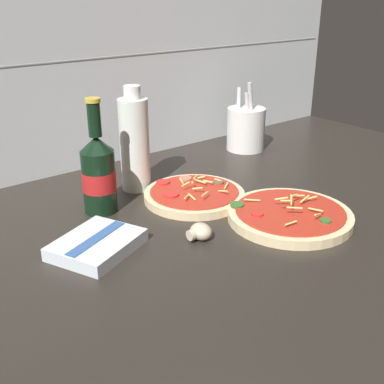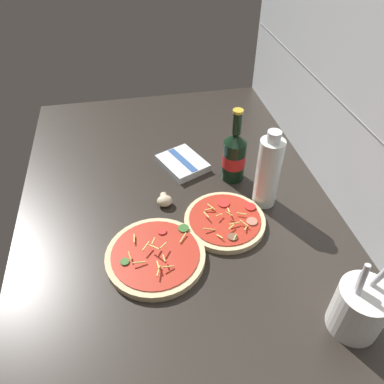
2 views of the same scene
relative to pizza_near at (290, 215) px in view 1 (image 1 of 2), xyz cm
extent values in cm
cube|color=#28231E|center=(-6.71, 8.35, -2.33)|extent=(160.00, 90.00, 2.50)
cube|color=silver|center=(-6.71, 53.85, 26.42)|extent=(160.00, 1.00, 60.00)
cube|color=gray|center=(-6.71, 53.30, 26.42)|extent=(156.80, 0.16, 0.30)
cylinder|color=beige|center=(0.02, -0.01, -0.14)|extent=(25.09, 25.09, 1.89)
cylinder|color=#B22D1E|center=(0.02, -0.01, 0.96)|extent=(22.08, 22.08, 0.30)
cylinder|color=red|center=(-6.50, 2.60, 1.31)|extent=(2.40, 2.40, 0.40)
cylinder|color=#336628|center=(-6.26, 7.94, 1.31)|extent=(2.86, 2.86, 0.40)
cylinder|color=#336628|center=(1.42, -7.59, 1.31)|extent=(2.19, 2.19, 0.40)
cylinder|color=#EADB6B|center=(-5.28, -4.73, 1.74)|extent=(2.90, 0.57, 0.40)
cylinder|color=#EADB6B|center=(0.60, -6.24, 2.35)|extent=(2.35, 0.80, 0.93)
cylinder|color=#EADB6B|center=(2.77, -4.10, 1.94)|extent=(0.59, 3.38, 0.89)
cylinder|color=#EADB6B|center=(4.61, 0.20, 2.27)|extent=(2.90, 0.53, 1.06)
cylinder|color=#EADB6B|center=(-3.22, 7.59, 1.63)|extent=(2.94, 2.34, 0.64)
cylinder|color=#EADB6B|center=(-0.40, 2.14, 3.07)|extent=(2.24, 2.08, 0.83)
cylinder|color=#EADB6B|center=(3.38, 1.82, 2.90)|extent=(1.95, 0.60, 0.64)
cylinder|color=#EADB6B|center=(6.17, 0.10, 2.04)|extent=(3.31, 1.45, 0.70)
cylinder|color=#EADB6B|center=(0.00, -0.09, 3.46)|extent=(2.63, 2.45, 1.08)
cylinder|color=#EADB6B|center=(5.43, 2.43, 2.04)|extent=(0.79, 2.88, 1.17)
cylinder|color=#EADB6B|center=(-1.71, -0.11, 3.71)|extent=(2.06, 1.36, 0.53)
cylinder|color=#EADB6B|center=(-1.30, -2.06, 2.77)|extent=(2.67, 2.20, 0.56)
cylinder|color=beige|center=(-8.55, 20.15, -0.20)|extent=(22.33, 22.33, 1.77)
cylinder|color=#B22D1E|center=(-8.55, 20.15, 0.83)|extent=(19.65, 19.65, 0.30)
cylinder|color=red|center=(-11.32, 28.25, 1.18)|extent=(3.15, 3.15, 0.40)
cylinder|color=brown|center=(-1.38, 20.30, 1.18)|extent=(2.56, 2.56, 0.40)
cylinder|color=red|center=(-14.16, 21.24, 1.18)|extent=(3.41, 3.41, 0.40)
cylinder|color=#B7755B|center=(-5.79, 26.95, 1.18)|extent=(3.02, 3.02, 0.40)
cylinder|color=#EADB6B|center=(-1.91, 17.02, 1.50)|extent=(2.16, 1.38, 0.96)
cylinder|color=#EADB6B|center=(-9.92, 21.52, 2.45)|extent=(2.18, 0.38, 0.77)
cylinder|color=#EADB6B|center=(-3.50, 24.54, 1.52)|extent=(2.30, 1.70, 0.88)
cylinder|color=#EADB6B|center=(-8.91, 18.53, 2.19)|extent=(1.47, 2.29, 0.97)
cylinder|color=#EADB6B|center=(-4.16, 20.67, 1.92)|extent=(1.50, 2.05, 0.49)
cylinder|color=#EADB6B|center=(-12.11, 16.50, 1.70)|extent=(0.45, 2.53, 0.98)
cylinder|color=#EADB6B|center=(-0.88, 20.77, 1.44)|extent=(1.80, 1.64, 0.95)
cylinder|color=#EADB6B|center=(-9.64, 15.18, 2.19)|extent=(2.44, 1.22, 0.38)
cylinder|color=#EADB6B|center=(-4.84, 24.37, 2.00)|extent=(2.45, 1.99, 0.74)
cylinder|color=#EADB6B|center=(-8.34, 21.19, 2.64)|extent=(1.47, 1.83, 0.93)
cylinder|color=#EADB6B|center=(-4.79, 14.90, 1.64)|extent=(0.58, 3.15, 1.27)
cylinder|color=#EADB6B|center=(-8.52, 24.84, 1.87)|extent=(1.49, 2.73, 0.41)
cylinder|color=#EADB6B|center=(-12.91, 17.29, 1.71)|extent=(2.55, 1.93, 0.79)
cylinder|color=#EADB6B|center=(-5.33, 21.85, 1.87)|extent=(0.76, 3.11, 0.47)
cylinder|color=black|center=(-27.65, 27.70, 5.53)|extent=(6.93, 6.93, 13.21)
cone|color=black|center=(-27.65, 27.70, 13.67)|extent=(6.93, 6.93, 3.07)
cylinder|color=black|center=(-27.65, 27.70, 18.62)|extent=(2.63, 2.63, 6.83)
cylinder|color=gold|center=(-27.65, 27.70, 22.44)|extent=(3.03, 3.03, 0.80)
cylinder|color=red|center=(-27.65, 27.70, 5.79)|extent=(7.00, 7.00, 4.23)
cylinder|color=silver|center=(-15.13, 33.64, 9.48)|extent=(6.76, 6.76, 21.12)
cylinder|color=white|center=(-15.13, 33.64, 21.48)|extent=(3.72, 3.72, 2.88)
cylinder|color=beige|center=(-20.90, 5.00, 0.50)|extent=(2.03, 2.03, 2.03)
ellipsoid|color=#C6B293|center=(-19.10, 5.00, 0.50)|extent=(3.83, 4.51, 3.16)
cylinder|color=silver|center=(25.83, 39.34, 4.97)|extent=(10.83, 10.83, 12.11)
cylinder|color=#BCBCC1|center=(25.46, 37.33, 11.20)|extent=(3.09, 1.71, 14.92)
cylinder|color=#BCBCC1|center=(24.18, 40.97, 10.29)|extent=(3.41, 3.43, 13.04)
cylinder|color=#BCBCC1|center=(24.76, 37.57, 9.78)|extent=(2.97, 2.45, 12.09)
cube|color=silver|center=(-36.37, 13.24, 0.12)|extent=(18.57, 17.07, 2.40)
cube|color=#335693|center=(-36.37, 13.24, 1.40)|extent=(13.91, 7.71, 0.16)
camera|label=1|loc=(-69.90, -56.30, 42.20)|focal=45.00mm
camera|label=2|loc=(59.98, -2.38, 74.21)|focal=35.00mm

